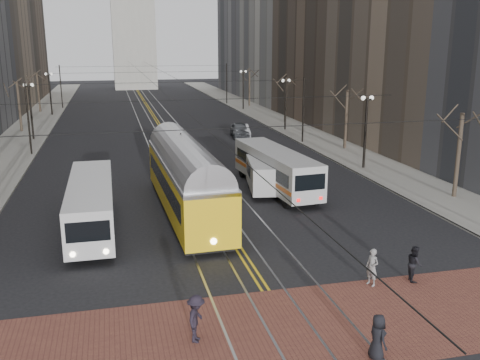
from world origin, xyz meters
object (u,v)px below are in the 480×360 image
sedan_silver (242,131)px  pedestrian_b (372,267)px  pedestrian_d (196,319)px  transit_bus (91,206)px  pedestrian_a (378,337)px  streetcar (186,185)px  pedestrian_c (414,263)px  sedan_grey (240,130)px  rear_bus (276,170)px  cargo_van (263,177)px

sedan_silver → pedestrian_b: (-3.35, -36.45, 0.13)m
sedan_silver → pedestrian_d: size_ratio=2.45×
transit_bus → pedestrian_d: bearing=-73.6°
pedestrian_a → transit_bus: bearing=24.7°
streetcar → pedestrian_b: bearing=-63.9°
sedan_silver → pedestrian_d: (-11.16, -39.03, 0.17)m
pedestrian_b → pedestrian_c: pedestrian_b is taller
sedan_silver → pedestrian_c: (-1.39, -36.45, 0.11)m
pedestrian_c → sedan_silver: bearing=13.8°
pedestrian_d → pedestrian_a: bearing=-91.1°
streetcar → sedan_grey: 26.58m
transit_bus → rear_bus: rear_bus is taller
sedan_grey → pedestrian_c: (-1.18, -36.47, 0.01)m
rear_bus → sedan_grey: (2.60, 21.19, -0.60)m
cargo_van → sedan_grey: size_ratio=1.07×
streetcar → rear_bus: (6.67, 3.69, -0.34)m
transit_bus → pedestrian_a: (9.14, -14.81, -0.56)m
streetcar → sedan_grey: streetcar is taller
rear_bus → pedestrian_d: rear_bus is taller
cargo_van → sedan_grey: cargo_van is taller
sedan_silver → pedestrian_a: bearing=-92.0°
sedan_silver → pedestrian_a: size_ratio=2.65×
pedestrian_a → pedestrian_b: 5.53m
pedestrian_b → pedestrian_d: (-7.81, -2.58, 0.04)m
streetcar → transit_bus: bearing=-163.6°
pedestrian_b → cargo_van: bearing=158.7°
sedan_silver → rear_bus: bearing=-91.7°
sedan_grey → pedestrian_d: 40.55m
pedestrian_a → pedestrian_c: 6.61m
transit_bus → pedestrian_a: transit_bus is taller
sedan_silver → sedan_grey: bearing=-177.8°
sedan_grey → sedan_silver: 0.23m
pedestrian_a → pedestrian_d: bearing=59.1°
transit_bus → sedan_silver: bearing=60.7°
cargo_van → pedestrian_d: size_ratio=2.91×
rear_bus → pedestrian_b: (-0.55, -15.27, -0.57)m
pedestrian_c → pedestrian_b: bearing=106.0°
streetcar → cargo_van: 6.58m
sedan_grey → pedestrian_a: bearing=-90.4°
transit_bus → sedan_grey: transit_bus is taller
transit_bus → sedan_grey: size_ratio=2.36×
rear_bus → pedestrian_a: rear_bus is taller
pedestrian_d → pedestrian_c: bearing=-52.3°
transit_bus → pedestrian_a: bearing=-58.5°
streetcar → pedestrian_a: bearing=-79.0°
rear_bus → pedestrian_d: size_ratio=6.31×
pedestrian_c → sedan_grey: bearing=14.1°
transit_bus → streetcar: bearing=18.0°
rear_bus → pedestrian_d: (-8.36, -17.85, -0.53)m
sedan_grey → pedestrian_d: (-10.95, -39.05, 0.07)m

